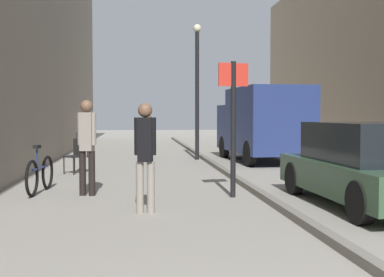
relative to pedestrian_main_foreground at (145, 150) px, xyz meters
name	(u,v)px	position (x,y,z in m)	size (l,w,h in m)	color
ground_plane	(166,173)	(0.66, 5.61, -1.02)	(80.00, 80.00, 0.00)	gray
kerb_strip	(223,170)	(2.24, 5.61, -0.96)	(0.16, 40.00, 0.12)	slate
pedestrian_main_foreground	(145,150)	(0.00, 0.00, 0.00)	(0.35, 0.23, 1.77)	gray
pedestrian_mid_block	(149,131)	(0.34, 11.81, -0.08)	(0.31, 0.24, 1.63)	black
pedestrian_far_crossing	(87,140)	(-1.10, 1.93, 0.06)	(0.37, 0.26, 1.88)	black
delivery_van	(263,123)	(4.13, 8.73, 0.30)	(2.37, 4.97, 2.48)	navy
parked_car	(368,165)	(3.84, 0.24, -0.31)	(1.93, 4.25, 1.45)	#335138
street_sign_post	(233,117)	(1.70, 1.43, 0.52)	(0.60, 0.14, 2.60)	black
lamp_post	(197,83)	(2.00, 9.72, 1.70)	(0.28, 0.28, 4.76)	black
bicycle_leaning	(40,174)	(-2.09, 2.38, -0.64)	(0.26, 1.77, 0.98)	black
cafe_chair_near_window	(82,143)	(-2.15, 11.08, -0.48)	(0.49, 0.49, 0.94)	black
cafe_chair_by_doorway	(76,153)	(-1.75, 5.80, -0.48)	(0.62, 0.62, 0.94)	black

